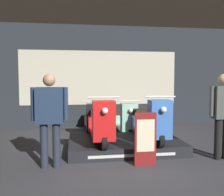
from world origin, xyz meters
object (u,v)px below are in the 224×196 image
at_px(scooter_display_left, 100,124).
at_px(person_left_browsing, 50,113).
at_px(person_right_browsing, 223,111).
at_px(scooter_backrow_1, 124,120).
at_px(scooter_display_right, 150,122).
at_px(scooter_backrow_0, 93,121).
at_px(price_sign_board, 145,139).

height_order(scooter_display_left, person_left_browsing, person_left_browsing).
bearing_deg(scooter_display_left, person_right_browsing, -19.73).
bearing_deg(scooter_display_left, scooter_backrow_1, 63.61).
height_order(scooter_display_right, scooter_backrow_0, scooter_display_right).
bearing_deg(scooter_display_left, scooter_backrow_0, 91.21).
xyz_separation_m(scooter_display_left, scooter_backrow_0, (-0.04, 1.68, -0.22)).
bearing_deg(person_left_browsing, scooter_display_right, 21.73).
relative_size(scooter_display_right, scooter_backrow_0, 1.00).
height_order(scooter_display_left, price_sign_board, scooter_display_left).
bearing_deg(person_right_browsing, price_sign_board, -174.35).
bearing_deg(scooter_backrow_1, person_left_browsing, -125.54).
bearing_deg(person_right_browsing, scooter_display_left, 160.27).
height_order(scooter_backrow_1, person_left_browsing, person_left_browsing).
relative_size(scooter_display_left, scooter_display_right, 1.00).
xyz_separation_m(scooter_display_right, scooter_backrow_0, (-1.09, 1.68, -0.22)).
height_order(scooter_display_right, price_sign_board, scooter_display_right).
distance_m(scooter_display_left, scooter_backrow_0, 1.69).
height_order(scooter_backrow_1, price_sign_board, scooter_backrow_1).
relative_size(scooter_display_left, person_right_browsing, 1.13).
xyz_separation_m(scooter_backrow_0, person_right_browsing, (2.24, -2.47, 0.55)).
distance_m(person_right_browsing, price_sign_board, 1.60).
distance_m(scooter_display_right, person_left_browsing, 2.17).
height_order(scooter_display_right, scooter_backrow_1, scooter_display_right).
xyz_separation_m(person_left_browsing, person_right_browsing, (3.14, -0.00, -0.02)).
distance_m(person_left_browsing, price_sign_board, 1.69).
bearing_deg(person_right_browsing, person_left_browsing, 180.00).
xyz_separation_m(scooter_display_right, person_right_browsing, (1.15, -0.79, 0.33)).
xyz_separation_m(scooter_backrow_1, person_left_browsing, (-1.76, -2.47, 0.57)).
relative_size(scooter_backrow_0, person_left_browsing, 1.13).
distance_m(scooter_display_left, scooter_backrow_1, 1.88).
bearing_deg(price_sign_board, scooter_display_right, 68.47).
relative_size(person_left_browsing, person_right_browsing, 0.99).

